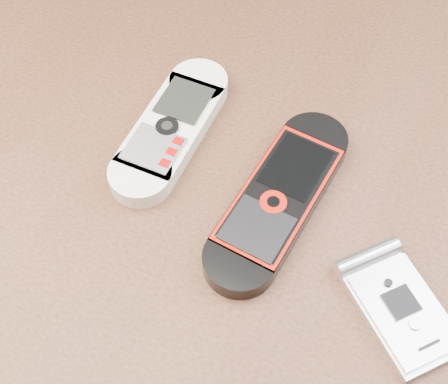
{
  "coord_description": "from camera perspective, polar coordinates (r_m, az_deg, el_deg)",
  "views": [
    {
      "loc": [
        0.11,
        -0.23,
        1.14
      ],
      "look_at": [
        0.01,
        0.0,
        0.76
      ],
      "focal_mm": 50.0,
      "sensor_mm": 36.0,
      "label": 1
    }
  ],
  "objects": [
    {
      "name": "table",
      "position": [
        0.56,
        -0.47,
        -6.36
      ],
      "size": [
        1.2,
        0.8,
        0.75
      ],
      "color": "black",
      "rests_on": "ground"
    },
    {
      "name": "nokia_white",
      "position": [
        0.5,
        -4.86,
        5.85
      ],
      "size": [
        0.05,
        0.15,
        0.02
      ],
      "primitive_type": "cube",
      "rotation": [
        0.0,
        0.0,
        0.01
      ],
      "color": "white",
      "rests_on": "table"
    },
    {
      "name": "nokia_black_red",
      "position": [
        0.46,
        5.06,
        -0.53
      ],
      "size": [
        0.07,
        0.18,
        0.02
      ],
      "primitive_type": "cube",
      "rotation": [
        0.0,
        0.0,
        -0.09
      ],
      "color": "black",
      "rests_on": "table"
    },
    {
      "name": "motorola_razr",
      "position": [
        0.43,
        15.89,
        -10.28
      ],
      "size": [
        0.1,
        0.1,
        0.01
      ],
      "primitive_type": "cube",
      "rotation": [
        0.0,
        0.0,
        0.86
      ],
      "color": "silver",
      "rests_on": "table"
    }
  ]
}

